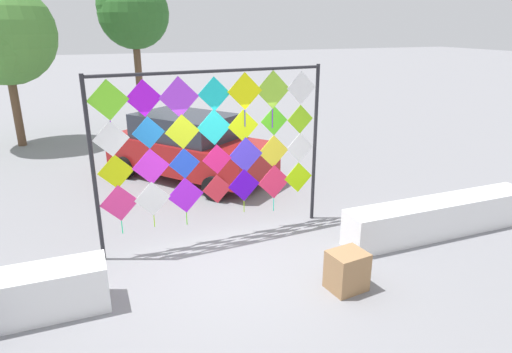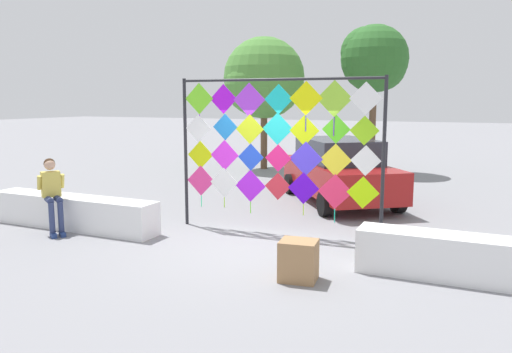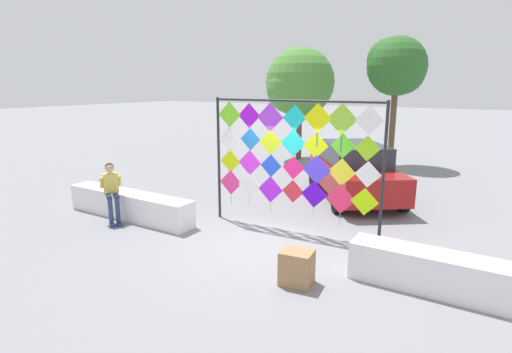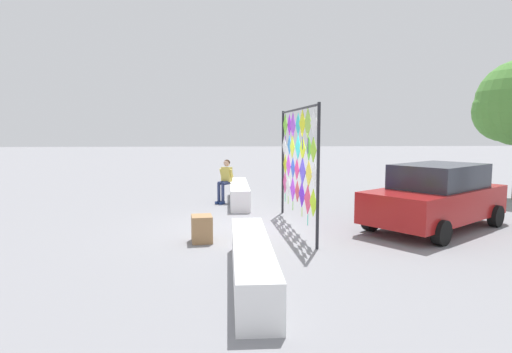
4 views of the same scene
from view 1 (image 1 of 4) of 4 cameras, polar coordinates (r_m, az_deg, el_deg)
ground at (r=7.62m, az=-2.48°, el=-11.49°), size 120.00×120.00×0.00m
plaza_ledge_right at (r=9.30m, az=22.49°, el=-4.79°), size 4.05×0.63×0.69m
kite_display_rack at (r=7.97m, az=-5.30°, el=4.73°), size 4.24×0.29×3.15m
parked_car at (r=11.71m, az=-8.61°, el=3.86°), size 4.08×4.61×1.69m
cardboard_box_large at (r=7.05m, az=11.57°, el=-11.75°), size 0.60×0.53×0.62m
tree_palm_like at (r=17.30m, az=-15.55°, el=19.52°), size 2.50×2.48×5.47m
tree_broadleaf at (r=16.34m, az=-29.62°, el=15.29°), size 3.16×3.20×5.15m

